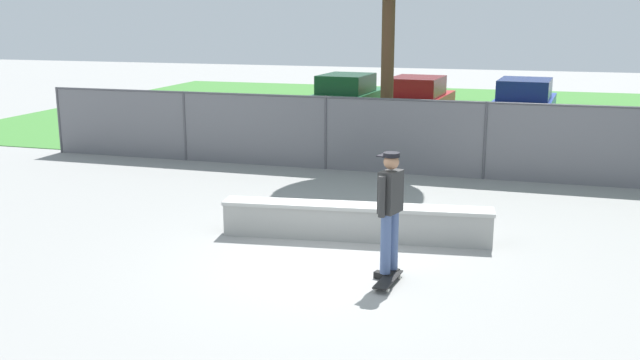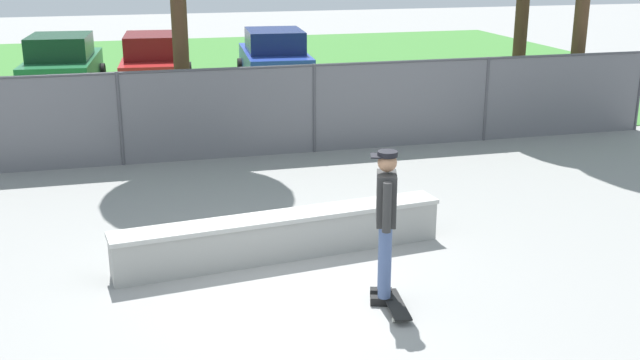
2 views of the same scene
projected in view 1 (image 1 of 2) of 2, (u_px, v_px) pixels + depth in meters
The scene contains 9 objects.
ground_plane at pixel (330, 260), 10.90m from camera, with size 80.00×80.00×0.00m, color gray.
grass_strip at pixel (450, 115), 26.42m from camera, with size 30.94×20.00×0.02m, color #3D7A33.
concrete_ledge at pixel (356, 222), 11.88m from camera, with size 4.57×1.03×0.60m.
skateboarder at pixel (390, 209), 9.96m from camera, with size 0.37×0.58×1.84m.
skateboard at pixel (388, 280), 9.90m from camera, with size 0.29×0.82×0.09m.
chainlink_fence at pixel (403, 133), 16.58m from camera, with size 19.01×0.07×1.80m.
car_green at pixel (347, 97), 24.98m from camera, with size 2.28×4.33×1.66m.
car_red at pixel (417, 101), 23.91m from camera, with size 2.28×4.33×1.66m.
car_blue at pixel (524, 104), 23.15m from camera, with size 2.28×4.33×1.66m.
Camera 1 is at (2.77, -9.95, 3.71)m, focal length 39.55 mm.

